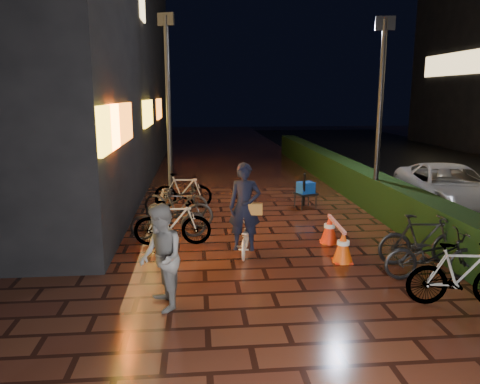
{
  "coord_description": "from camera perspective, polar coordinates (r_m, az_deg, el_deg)",
  "views": [
    {
      "loc": [
        -1.77,
        -7.77,
        3.25
      ],
      "look_at": [
        -0.83,
        2.43,
        1.1
      ],
      "focal_mm": 35.0,
      "sensor_mm": 36.0,
      "label": 1
    }
  ],
  "objects": [
    {
      "name": "cart_assembly",
      "position": [
        13.58,
        7.99,
        0.35
      ],
      "size": [
        0.72,
        0.77,
        1.11
      ],
      "color": "black",
      "rests_on": "ground"
    },
    {
      "name": "traffic_barrier",
      "position": [
        10.02,
        11.6,
        -5.4
      ],
      "size": [
        0.47,
        1.6,
        0.65
      ],
      "color": "#DA460B",
      "rests_on": "ground"
    },
    {
      "name": "lamp_post_hedge",
      "position": [
        12.93,
        16.7,
        9.57
      ],
      "size": [
        0.49,
        0.19,
        5.17
      ],
      "color": "black",
      "rests_on": "ground"
    },
    {
      "name": "hedge",
      "position": [
        16.8,
        12.37,
        2.15
      ],
      "size": [
        0.7,
        20.0,
        1.0
      ],
      "primitive_type": "cube",
      "color": "black",
      "rests_on": "ground"
    },
    {
      "name": "ground",
      "position": [
        8.61,
        7.09,
        -10.42
      ],
      "size": [
        80.0,
        80.0,
        0.0
      ],
      "primitive_type": "plane",
      "color": "#381911",
      "rests_on": "ground"
    },
    {
      "name": "cyclist",
      "position": [
        9.56,
        0.6,
        -3.56
      ],
      "size": [
        0.73,
        1.4,
        1.92
      ],
      "color": "silver",
      "rests_on": "ground"
    },
    {
      "name": "van",
      "position": [
        14.52,
        24.03,
        0.47
      ],
      "size": [
        2.88,
        4.89,
        1.28
      ],
      "primitive_type": "imported",
      "rotation": [
        0.0,
        0.0,
        -0.17
      ],
      "color": "#AEAEB3",
      "rests_on": "ground"
    },
    {
      "name": "parked_bikes_hedge",
      "position": [
        8.94,
        22.89,
        -7.13
      ],
      "size": [
        1.94,
        2.43,
        1.01
      ],
      "color": "black",
      "rests_on": "ground"
    },
    {
      "name": "lamp_post_sf",
      "position": [
        15.31,
        -8.74,
        11.28
      ],
      "size": [
        0.53,
        0.3,
        5.7
      ],
      "color": "black",
      "rests_on": "ground"
    },
    {
      "name": "parked_bikes_storefront",
      "position": [
        11.82,
        -7.8,
        -1.81
      ],
      "size": [
        2.0,
        4.05,
        1.01
      ],
      "color": "black",
      "rests_on": "ground"
    },
    {
      "name": "bystander_person",
      "position": [
        7.24,
        -9.64,
        -7.92
      ],
      "size": [
        0.81,
        0.93,
        1.64
      ],
      "primitive_type": "imported",
      "rotation": [
        0.0,
        0.0,
        -1.31
      ],
      "color": "#5D5D60",
      "rests_on": "ground"
    }
  ]
}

